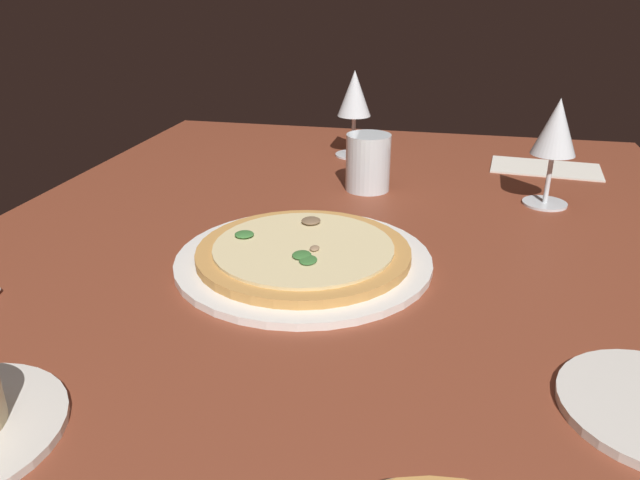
{
  "coord_description": "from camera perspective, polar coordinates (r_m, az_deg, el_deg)",
  "views": [
    {
      "loc": [
        -71.98,
        -13.49,
        38.62
      ],
      "look_at": [
        -1.24,
        1.93,
        7.0
      ],
      "focal_mm": 33.85,
      "sensor_mm": 36.0,
      "label": 1
    }
  ],
  "objects": [
    {
      "name": "water_glass",
      "position": [
        1.07,
        4.42,
        6.95
      ],
      "size": [
        7.78,
        7.78,
        9.88
      ],
      "color": "silver",
      "rests_on": "dining_table"
    },
    {
      "name": "dining_table",
      "position": [
        0.82,
        1.51,
        -2.98
      ],
      "size": [
        150.0,
        110.0,
        4.0
      ],
      "primitive_type": "cube",
      "color": "brown",
      "rests_on": "ground"
    },
    {
      "name": "wine_glass_far",
      "position": [
        1.26,
        3.27,
        13.32
      ],
      "size": [
        7.49,
        7.49,
        17.63
      ],
      "color": "silver",
      "rests_on": "dining_table"
    },
    {
      "name": "paper_menu",
      "position": [
        1.27,
        20.54,
        6.38
      ],
      "size": [
        13.57,
        21.6,
        0.3
      ],
      "primitive_type": "cube",
      "rotation": [
        0.0,
        0.0,
        -0.09
      ],
      "color": "silver",
      "rests_on": "dining_table"
    },
    {
      "name": "wine_glass_near",
      "position": [
        1.04,
        21.41,
        9.52
      ],
      "size": [
        7.2,
        7.2,
        17.52
      ],
      "color": "silver",
      "rests_on": "dining_table"
    },
    {
      "name": "pizza_main",
      "position": [
        0.79,
        -1.57,
        -1.46
      ],
      "size": [
        33.6,
        33.6,
        3.26
      ],
      "color": "white",
      "rests_on": "dining_table"
    }
  ]
}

